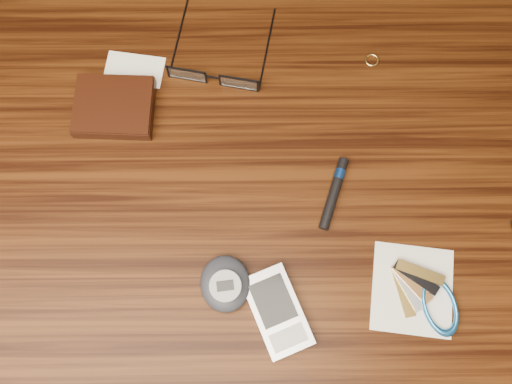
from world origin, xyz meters
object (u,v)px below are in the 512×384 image
wallet_and_card (114,106)px  pedometer (225,284)px  notepad_keys (426,296)px  eyeglasses (214,74)px  pda_phone (277,311)px  desk (210,228)px

wallet_and_card → pedometer: pedometer is taller
wallet_and_card → notepad_keys: bearing=-32.6°
pedometer → eyeglasses: bearing=93.6°
notepad_keys → pedometer: bearing=176.3°
notepad_keys → pda_phone: bearing=-174.6°
desk → eyeglasses: eyeglasses is taller
notepad_keys → eyeglasses: bearing=131.4°
wallet_and_card → eyeglasses: 0.14m
pda_phone → wallet_and_card: bearing=128.3°
eyeglasses → pedometer: bearing=-86.4°
pedometer → notepad_keys: pedometer is taller
wallet_and_card → eyeglasses: bearing=19.0°
desk → pedometer: size_ratio=13.13×
desk → notepad_keys: size_ratio=8.33×
desk → notepad_keys: notepad_keys is taller
pda_phone → pedometer: bearing=152.2°
pda_phone → notepad_keys: size_ratio=0.96×
pda_phone → notepad_keys: pda_phone is taller
wallet_and_card → eyeglasses: size_ratio=0.89×
desk → pedometer: 0.15m
eyeglasses → pedometer: same height
pda_phone → notepad_keys: bearing=5.4°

